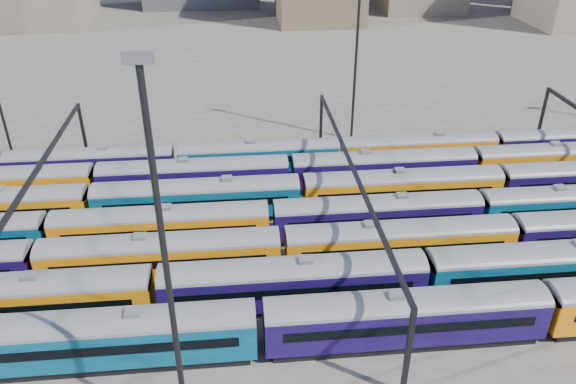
{
  "coord_description": "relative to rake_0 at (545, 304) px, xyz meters",
  "views": [
    {
      "loc": [
        -0.82,
        -46.8,
        32.24
      ],
      "look_at": [
        4.2,
        4.51,
        3.0
      ],
      "focal_mm": 35.0,
      "sensor_mm": 36.0,
      "label": 1
    }
  ],
  "objects": [
    {
      "name": "rake_3",
      "position": [
        -9.84,
        15.0,
        -0.14
      ],
      "size": [
        149.02,
        3.11,
        5.25
      ],
      "color": "black",
      "rests_on": "ground"
    },
    {
      "name": "rake_6",
      "position": [
        -10.98,
        30.0,
        -0.32
      ],
      "size": [
        119.41,
        2.91,
        4.9
      ],
      "color": "black",
      "rests_on": "ground"
    },
    {
      "name": "mast_3",
      "position": [
        -7.6,
        39.0,
        11.07
      ],
      "size": [
        1.4,
        0.5,
        25.6
      ],
      "color": "black",
      "rests_on": "ground"
    },
    {
      "name": "gantry_2",
      "position": [
        -12.6,
        15.0,
        3.89
      ],
      "size": [
        0.35,
        40.35,
        8.03
      ],
      "color": "black",
      "rests_on": "ground"
    },
    {
      "name": "rake_5",
      "position": [
        -28.54,
        25.0,
        -0.08
      ],
      "size": [
        152.06,
        3.18,
        5.36
      ],
      "color": "black",
      "rests_on": "ground"
    },
    {
      "name": "gantry_1",
      "position": [
        -42.6,
        15.0,
        3.89
      ],
      "size": [
        0.35,
        40.35,
        8.03
      ],
      "color": "black",
      "rests_on": "ground"
    },
    {
      "name": "rake_0",
      "position": [
        0.0,
        0.0,
        0.0
      ],
      "size": [
        133.99,
        3.27,
        5.51
      ],
      "color": "black",
      "rests_on": "ground"
    },
    {
      "name": "rake_1",
      "position": [
        -30.73,
        5.0,
        0.03
      ],
      "size": [
        135.53,
        3.3,
        5.58
      ],
      "color": "black",
      "rests_on": "ground"
    },
    {
      "name": "ground",
      "position": [
        -22.6,
        15.0,
        -2.89
      ],
      "size": [
        500.0,
        500.0,
        0.0
      ],
      "primitive_type": "plane",
      "color": "#443E39",
      "rests_on": "ground"
    },
    {
      "name": "rake_4",
      "position": [
        -27.97,
        20.0,
        -0.05
      ],
      "size": [
        153.92,
        3.21,
        5.42
      ],
      "color": "black",
      "rests_on": "ground"
    },
    {
      "name": "rake_2",
      "position": [
        -30.76,
        10.0,
        -0.08
      ],
      "size": [
        108.61,
        3.18,
        5.36
      ],
      "color": "black",
      "rests_on": "ground"
    },
    {
      "name": "mast_2",
      "position": [
        -27.6,
        -7.0,
        11.07
      ],
      "size": [
        1.4,
        0.5,
        25.6
      ],
      "color": "black",
      "rests_on": "ground"
    }
  ]
}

